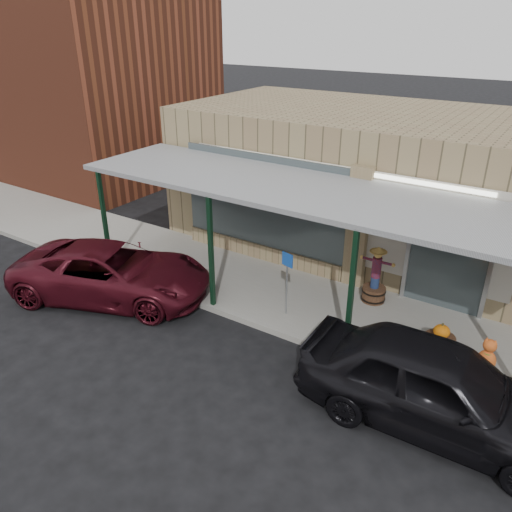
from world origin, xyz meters
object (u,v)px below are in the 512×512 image
Objects in this scene: barrel_scarecrow at (375,283)px; handicap_sign at (287,275)px; barrel_pumpkin at (439,343)px; car_maroon at (112,272)px; parked_sedan at (437,386)px.

handicap_sign is at bearing -146.77° from barrel_scarecrow.
barrel_pumpkin is 8.09m from car_maroon.
car_maroon is at bearing 88.31° from parked_sedan.
barrel_pumpkin is at bearing 21.94° from handicap_sign.
handicap_sign reaches higher than barrel_pumpkin.
barrel_pumpkin is 0.47× the size of handicap_sign.
handicap_sign is 4.26m from parked_sedan.
parked_sedan is at bearing -78.23° from barrel_pumpkin.
barrel_scarecrow reaches higher than barrel_pumpkin.
car_maroon is (-7.86, -1.92, 0.29)m from barrel_pumpkin.
handicap_sign is (-3.54, -0.39, 0.77)m from barrel_pumpkin.
barrel_pumpkin is 3.64m from handicap_sign.
handicap_sign is at bearing 66.89° from parked_sedan.
barrel_scarecrow is 1.98× the size of barrel_pumpkin.
car_maroon is (-8.27, 0.05, -0.13)m from parked_sedan.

